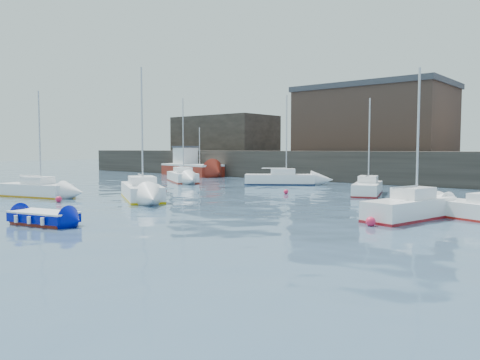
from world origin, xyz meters
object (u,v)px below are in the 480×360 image
Objects in this scene: sailboat_c at (410,208)px; buoy_mid at (371,226)px; fishing_boat at (190,166)px; sailboat_a at (36,189)px; sailboat_e at (182,176)px; buoy_near at (59,202)px; sailboat_f at (368,188)px; buoy_far at (286,194)px; sailboat_h at (280,179)px; sailboat_b at (142,191)px; blue_dinghy at (44,217)px.

sailboat_c is 3.06m from buoy_mid.
sailboat_a is (10.08, -24.24, -0.61)m from fishing_boat.
buoy_mid is (25.35, -12.94, -0.53)m from sailboat_e.
sailboat_a is at bearing 171.12° from buoy_near.
sailboat_a is at bearing -136.47° from sailboat_f.
sailboat_e is (-2.87, 16.14, 0.03)m from sailboat_a.
sailboat_e is at bearing 112.74° from buoy_near.
sailboat_f is 19.85× the size of buoy_far.
sailboat_a is 20.57× the size of buoy_far.
buoy_mid is 1.21× the size of buoy_far.
sailboat_h reaches higher than fishing_boat.
sailboat_a is 0.85× the size of sailboat_b.
sailboat_a is 20.45m from sailboat_h.
buoy_far is (-10.64, 9.32, 0.00)m from buoy_mid.
sailboat_f is (9.85, 12.13, -0.06)m from sailboat_b.
sailboat_h is (-5.17, 24.86, 0.20)m from blue_dinghy.
sailboat_e is 23.48× the size of buoy_far.
sailboat_e is at bearing 158.95° from sailboat_c.
blue_dinghy is at bearing -32.73° from buoy_near.
sailboat_b is at bearing 28.28° from sailboat_a.
sailboat_a is 22.72m from buoy_mid.
fishing_boat is at bearing 162.35° from sailboat_f.
fishing_boat is 26.25m from sailboat_a.
sailboat_a is at bearing -108.47° from sailboat_h.
blue_dinghy is 0.40× the size of sailboat_b.
sailboat_c reaches higher than fishing_boat.
sailboat_c is (23.07, 6.16, 0.03)m from sailboat_a.
blue_dinghy is 0.47× the size of sailboat_c.
sailboat_c is at bearing -21.05° from sailboat_e.
fishing_boat is 37.76m from sailboat_c.
buoy_mid is at bearing -41.22° from buoy_far.
sailboat_f is 20.58m from buoy_near.
sailboat_a is at bearing 154.91° from blue_dinghy.
sailboat_b is 1.19× the size of sailboat_c.
sailboat_f is at bearing 76.89° from blue_dinghy.
fishing_boat is 26.61m from sailboat_b.
buoy_far is (-11.22, 6.36, -0.53)m from sailboat_c.
sailboat_b is (-4.91, 9.08, 0.21)m from blue_dinghy.
sailboat_f is at bearing -17.65° from fishing_boat.
sailboat_e is (-14.51, 21.60, 0.20)m from blue_dinghy.
buoy_far is (-4.74, -3.24, -0.48)m from sailboat_f.
buoy_mid is at bearing -45.34° from sailboat_h.
buoy_near is (4.18, -0.65, -0.50)m from sailboat_a.
sailboat_f is at bearing -1.14° from sailboat_e.
sailboat_c is 12.91m from buoy_far.
sailboat_e is (7.21, -8.09, -0.58)m from fishing_boat.
fishing_boat is 26.45× the size of buoy_far.
sailboat_a reaches higher than sailboat_c.
sailboat_c is at bearing -28.61° from fishing_boat.
sailboat_c is 27.79m from sailboat_e.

